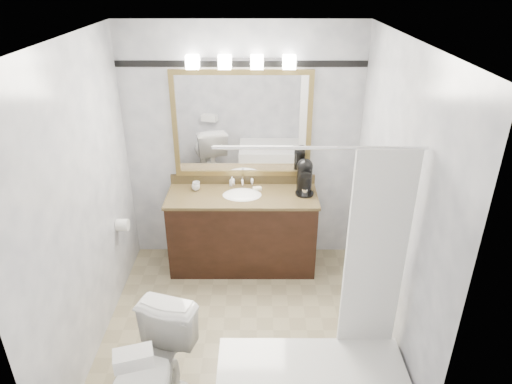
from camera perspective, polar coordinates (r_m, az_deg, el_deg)
room at (r=3.54m, az=-2.34°, el=-1.97°), size 2.42×2.62×2.52m
vanity at (r=4.82m, az=-1.69°, el=-4.66°), size 1.53×0.58×0.97m
mirror at (r=4.62m, az=-1.76°, el=8.38°), size 1.40×0.04×1.10m
vanity_light_bar at (r=4.41m, az=-1.90°, el=16.00°), size 1.02×0.14×0.12m
accent_stripe at (r=4.48m, az=-1.87°, el=15.73°), size 2.40×0.01×0.06m
tp_roll at (r=4.57m, az=-16.34°, el=-3.97°), size 0.11×0.12×0.12m
toilet at (r=3.47m, az=-13.05°, el=-21.43°), size 0.65×0.87×0.79m
tissue_box at (r=2.98m, az=-15.06°, el=-19.41°), size 0.26×0.19×0.10m
coffee_maker at (r=4.62m, az=6.10°, el=2.08°), size 0.19×0.24×0.36m
cup_left at (r=4.74m, az=-7.53°, el=0.61°), size 0.09×0.09×0.07m
cup_right at (r=4.78m, az=-7.46°, el=0.86°), size 0.10×0.10×0.07m
soap_bottle_a at (r=4.80m, az=-3.01°, el=1.37°), size 0.06×0.06×0.10m
soap_bar at (r=4.72m, az=0.15°, el=0.45°), size 0.09×0.07×0.03m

